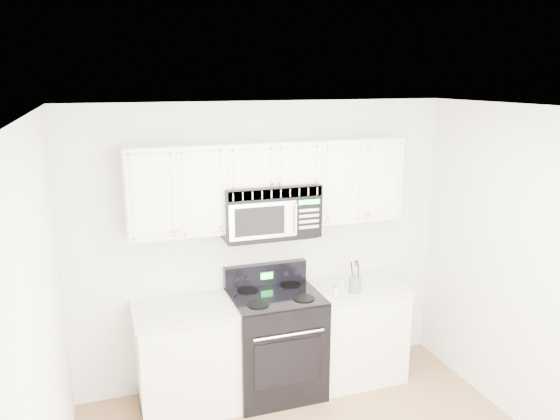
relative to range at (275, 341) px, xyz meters
name	(u,v)px	position (x,y,z in m)	size (l,w,h in m)	color
room	(347,323)	(0.00, -1.42, 0.82)	(3.51, 3.51, 2.61)	brown
base_cabinet_left	(187,361)	(-0.80, 0.02, -0.06)	(0.86, 0.65, 0.92)	#EEE9C6
base_cabinet_right	(355,333)	(0.80, 0.02, -0.06)	(0.86, 0.65, 0.92)	#EEE9C6
range	(275,341)	(0.00, 0.00, 0.00)	(0.78, 0.71, 1.13)	black
upper_cabinets	(269,180)	(0.00, 0.16, 1.45)	(2.44, 0.37, 0.75)	#EEE9C6
microwave	(269,210)	(-0.02, 0.12, 1.20)	(0.83, 0.47, 0.46)	black
utensil_crock	(355,284)	(0.71, -0.14, 0.51)	(0.11, 0.11, 0.30)	slate
shaker_salt	(336,290)	(0.52, -0.15, 0.48)	(0.04, 0.04, 0.09)	silver
shaker_pepper	(342,282)	(0.65, 0.00, 0.49)	(0.04, 0.04, 0.10)	silver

